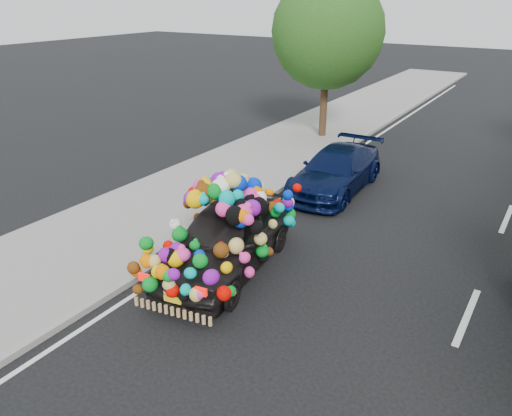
# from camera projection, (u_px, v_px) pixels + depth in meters

# --- Properties ---
(ground) EXTENTS (100.00, 100.00, 0.00)m
(ground) POSITION_uv_depth(u_px,v_px,m) (292.00, 263.00, 10.78)
(ground) COLOR black
(ground) RESTS_ON ground
(sidewalk) EXTENTS (4.00, 60.00, 0.12)m
(sidewalk) POSITION_uv_depth(u_px,v_px,m) (146.00, 217.00, 12.87)
(sidewalk) COLOR gray
(sidewalk) RESTS_ON ground
(kerb) EXTENTS (0.15, 60.00, 0.13)m
(kerb) POSITION_uv_depth(u_px,v_px,m) (206.00, 235.00, 11.91)
(kerb) COLOR gray
(kerb) RESTS_ON ground
(lane_markings) EXTENTS (6.00, 50.00, 0.01)m
(lane_markings) POSITION_uv_depth(u_px,v_px,m) (467.00, 316.00, 9.02)
(lane_markings) COLOR silver
(lane_markings) RESTS_ON ground
(tree_near_sidewalk) EXTENTS (4.20, 4.20, 6.13)m
(tree_near_sidewalk) POSITION_uv_depth(u_px,v_px,m) (328.00, 32.00, 18.40)
(tree_near_sidewalk) COLOR #332114
(tree_near_sidewalk) RESTS_ON ground
(plush_art_car) EXTENTS (2.68, 4.62, 2.07)m
(plush_art_car) POSITION_uv_depth(u_px,v_px,m) (226.00, 222.00, 10.22)
(plush_art_car) COLOR black
(plush_art_car) RESTS_ON ground
(navy_sedan) EXTENTS (1.85, 4.28, 1.23)m
(navy_sedan) POSITION_uv_depth(u_px,v_px,m) (336.00, 170.00, 14.52)
(navy_sedan) COLOR #050E32
(navy_sedan) RESTS_ON ground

